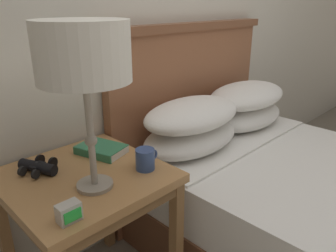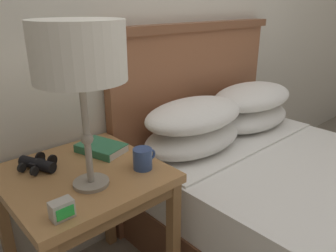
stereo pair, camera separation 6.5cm
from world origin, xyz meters
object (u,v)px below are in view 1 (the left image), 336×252
at_px(book_on_nightstand, 101,149).
at_px(alarm_clock, 69,213).
at_px(nightstand, 86,193).
at_px(bed, 301,201).
at_px(binoculars_pair, 38,167).
at_px(coffee_mug, 145,159).
at_px(table_lamp, 83,55).

xyz_separation_m(book_on_nightstand, alarm_clock, (-0.34, -0.33, 0.01)).
bearing_deg(nightstand, bed, -28.59).
height_order(bed, binoculars_pair, bed).
bearing_deg(binoculars_pair, alarm_clock, -100.73).
bearing_deg(coffee_mug, table_lamp, 172.45).
xyz_separation_m(nightstand, binoculars_pair, (-0.12, 0.14, 0.11)).
distance_m(bed, book_on_nightstand, 1.03).
xyz_separation_m(binoculars_pair, coffee_mug, (0.31, -0.28, 0.02)).
bearing_deg(bed, table_lamp, 157.55).
xyz_separation_m(binoculars_pair, alarm_clock, (-0.07, -0.36, 0.01)).
xyz_separation_m(table_lamp, coffee_mug, (0.22, -0.03, -0.42)).
relative_size(nightstand, alarm_clock, 9.20).
bearing_deg(book_on_nightstand, coffee_mug, -80.11).
bearing_deg(book_on_nightstand, nightstand, -145.32).
bearing_deg(table_lamp, coffee_mug, -7.55).
height_order(bed, coffee_mug, bed).
xyz_separation_m(bed, book_on_nightstand, (-0.76, 0.60, 0.34)).
relative_size(table_lamp, coffee_mug, 5.57).
bearing_deg(bed, book_on_nightstand, 141.59).
distance_m(nightstand, table_lamp, 0.57).
height_order(nightstand, bed, bed).
height_order(nightstand, alarm_clock, alarm_clock).
bearing_deg(book_on_nightstand, table_lamp, -128.80).
distance_m(nightstand, coffee_mug, 0.27).
bearing_deg(nightstand, binoculars_pair, 131.06).
relative_size(book_on_nightstand, alarm_clock, 3.32).
bearing_deg(nightstand, coffee_mug, -35.66).
height_order(bed, book_on_nightstand, bed).
distance_m(nightstand, alarm_clock, 0.32).
height_order(nightstand, table_lamp, table_lamp).
bearing_deg(alarm_clock, nightstand, 50.60).
distance_m(table_lamp, binoculars_pair, 0.52).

